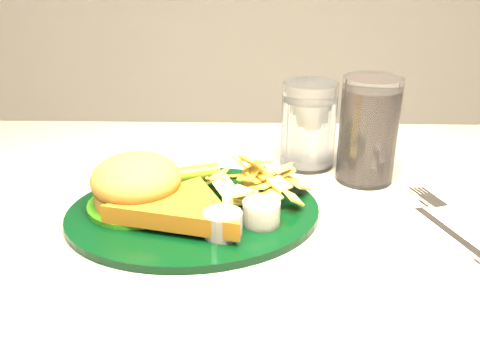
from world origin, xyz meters
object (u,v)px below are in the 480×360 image
object	(u,v)px
cola_glass	(368,130)
fork_napkin	(446,229)
dinner_plate	(193,190)
water_glass	(309,125)

from	to	relation	value
cola_glass	fork_napkin	xyz separation A→B (m)	(0.07, -0.16, -0.07)
dinner_plate	water_glass	xyz separation A→B (m)	(0.17, 0.18, 0.03)
dinner_plate	fork_napkin	distance (m)	0.33
water_glass	cola_glass	distance (m)	0.10
water_glass	fork_napkin	world-z (taller)	water_glass
cola_glass	fork_napkin	size ratio (longest dim) A/B	0.91
dinner_plate	water_glass	world-z (taller)	water_glass
water_glass	cola_glass	bearing A→B (deg)	-34.14
dinner_plate	cola_glass	xyz separation A→B (m)	(0.25, 0.13, 0.04)
cola_glass	water_glass	bearing A→B (deg)	145.86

